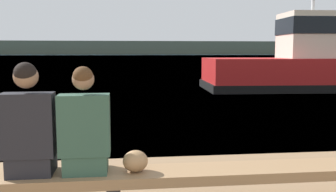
{
  "coord_description": "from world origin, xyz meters",
  "views": [
    {
      "loc": [
        0.1,
        -0.22,
        1.59
      ],
      "look_at": [
        0.86,
        6.21,
        0.82
      ],
      "focal_mm": 40.0,
      "sensor_mm": 36.0,
      "label": 1
    }
  ],
  "objects_px": {
    "bench_main": "(114,180)",
    "person_left": "(29,127)",
    "tugboat_red": "(310,65)",
    "person_right": "(85,129)",
    "shopping_bag": "(135,161)"
  },
  "relations": [
    {
      "from": "bench_main",
      "to": "person_left",
      "type": "relative_size",
      "value": 8.23
    },
    {
      "from": "person_left",
      "to": "shopping_bag",
      "type": "distance_m",
      "value": 1.02
    },
    {
      "from": "person_right",
      "to": "tugboat_red",
      "type": "relative_size",
      "value": 0.11
    },
    {
      "from": "bench_main",
      "to": "shopping_bag",
      "type": "bearing_deg",
      "value": -2.2
    },
    {
      "from": "bench_main",
      "to": "person_left",
      "type": "height_order",
      "value": "person_left"
    },
    {
      "from": "person_right",
      "to": "person_left",
      "type": "bearing_deg",
      "value": -179.82
    },
    {
      "from": "person_left",
      "to": "tugboat_red",
      "type": "height_order",
      "value": "tugboat_red"
    },
    {
      "from": "shopping_bag",
      "to": "tugboat_red",
      "type": "bearing_deg",
      "value": 56.31
    },
    {
      "from": "person_left",
      "to": "tugboat_red",
      "type": "xyz_separation_m",
      "value": [
        8.64,
        11.53,
        0.08
      ]
    },
    {
      "from": "person_right",
      "to": "shopping_bag",
      "type": "height_order",
      "value": "person_right"
    },
    {
      "from": "bench_main",
      "to": "person_right",
      "type": "distance_m",
      "value": 0.56
    },
    {
      "from": "tugboat_red",
      "to": "person_left",
      "type": "bearing_deg",
      "value": 146.02
    },
    {
      "from": "bench_main",
      "to": "person_left",
      "type": "bearing_deg",
      "value": -179.87
    },
    {
      "from": "person_right",
      "to": "tugboat_red",
      "type": "distance_m",
      "value": 14.12
    },
    {
      "from": "bench_main",
      "to": "tugboat_red",
      "type": "xyz_separation_m",
      "value": [
        7.9,
        11.53,
        0.61
      ]
    }
  ]
}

